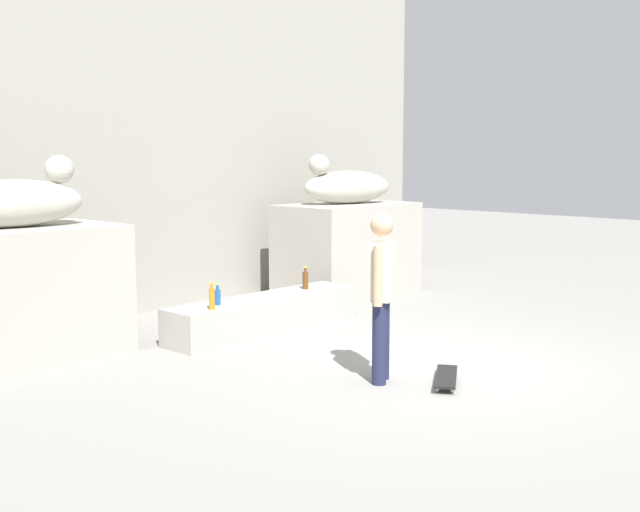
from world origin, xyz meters
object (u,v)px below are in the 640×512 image
Objects in this scene: statue_reclining_left at (15,201)px; bottle_blue at (218,297)px; statue_reclining_right at (346,186)px; skateboard at (446,377)px; bottle_orange at (212,298)px; bottle_brown at (305,280)px; skater at (381,289)px.

bottle_blue is at bearing -22.56° from statue_reclining_left.
statue_reclining_left reaches higher than bottle_blue.
statue_reclining_right reaches higher than bottle_blue.
skateboard is 2.44× the size of bottle_orange.
statue_reclining_right is at bearing 17.82° from bottle_orange.
statue_reclining_left is 6.46× the size of bottle_blue.
bottle_brown is at bearing 39.52° from statue_reclining_right.
statue_reclining_right reaches higher than bottle_orange.
bottle_brown reaches higher than bottle_blue.
bottle_blue is (-0.03, 2.45, -0.37)m from skater.
skateboard is 3.21m from bottle_brown.
bottle_orange is (-1.74, -0.19, 0.01)m from bottle_brown.
statue_reclining_left is 3.78m from bottle_brown.
statue_reclining_right is (5.42, 0.01, 0.00)m from statue_reclining_left.
statue_reclining_left is 2.38m from bottle_orange.
skateboard is at bearing -110.29° from bottle_brown.
bottle_orange is at bearing -113.23° from skater.
statue_reclining_right is 6.63× the size of bottle_blue.
skater is 5.60× the size of bottle_brown.
statue_reclining_right is 1.01× the size of skater.
skater is 2.31m from bottle_orange.
skateboard is at bearing 97.39° from skater.
bottle_brown is 0.93× the size of bottle_orange.
bottle_brown is at bearing -150.76° from skater.
statue_reclining_right is 5.24× the size of bottle_orange.
bottle_blue is at bearing -114.02° from skateboard.
bottle_blue is (-0.41, 2.96, 0.49)m from skateboard.
skateboard is at bearing 64.84° from statue_reclining_right.
skater is at bearing -83.57° from bottle_orange.
skateboard is 3.09× the size of bottle_blue.
bottle_blue is at bearing 28.71° from statue_reclining_right.
skater reaches higher than bottle_blue.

